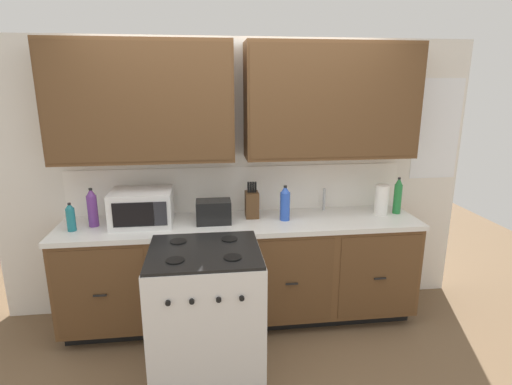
{
  "coord_description": "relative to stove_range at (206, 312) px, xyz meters",
  "views": [
    {
      "loc": [
        -0.28,
        -2.88,
        2.01
      ],
      "look_at": [
        0.12,
        0.27,
        1.16
      ],
      "focal_mm": 28.51,
      "sensor_mm": 36.0,
      "label": 1
    }
  ],
  "objects": [
    {
      "name": "counter_run",
      "position": [
        0.31,
        0.63,
        -0.0
      ],
      "size": [
        2.96,
        0.64,
        0.91
      ],
      "color": "black",
      "rests_on": "ground_plane"
    },
    {
      "name": "ground_plane",
      "position": [
        0.31,
        0.33,
        -0.47
      ],
      "size": [
        8.0,
        8.0,
        0.0
      ],
      "primitive_type": "plane",
      "color": "brown"
    },
    {
      "name": "knife_block",
      "position": [
        0.41,
        0.73,
        0.56
      ],
      "size": [
        0.11,
        0.14,
        0.31
      ],
      "color": "#52361E",
      "rests_on": "counter_run"
    },
    {
      "name": "stove_range",
      "position": [
        0.0,
        0.0,
        0.0
      ],
      "size": [
        0.76,
        0.68,
        0.95
      ],
      "color": "white",
      "rests_on": "ground_plane"
    },
    {
      "name": "sink_faucet",
      "position": [
        1.07,
        0.84,
        0.54
      ],
      "size": [
        0.02,
        0.02,
        0.2
      ],
      "primitive_type": "cylinder",
      "color": "#B2B5BA",
      "rests_on": "counter_run"
    },
    {
      "name": "bottle_violet",
      "position": [
        -0.87,
        0.66,
        0.6
      ],
      "size": [
        0.08,
        0.08,
        0.31
      ],
      "color": "#663384",
      "rests_on": "counter_run"
    },
    {
      "name": "paper_towel_roll",
      "position": [
        1.53,
        0.67,
        0.57
      ],
      "size": [
        0.12,
        0.12,
        0.26
      ],
      "primitive_type": "cylinder",
      "color": "white",
      "rests_on": "counter_run"
    },
    {
      "name": "microwave",
      "position": [
        -0.49,
        0.66,
        0.58
      ],
      "size": [
        0.48,
        0.37,
        0.28
      ],
      "color": "white",
      "rests_on": "counter_run"
    },
    {
      "name": "wall_unit",
      "position": [
        0.31,
        0.83,
        1.16
      ],
      "size": [
        4.13,
        0.4,
        2.39
      ],
      "color": "white",
      "rests_on": "ground_plane"
    },
    {
      "name": "toaster",
      "position": [
        0.08,
        0.62,
        0.54
      ],
      "size": [
        0.28,
        0.18,
        0.19
      ],
      "color": "black",
      "rests_on": "counter_run"
    },
    {
      "name": "bottle_teal",
      "position": [
        -1.01,
        0.57,
        0.55
      ],
      "size": [
        0.07,
        0.07,
        0.22
      ],
      "color": "#1E707A",
      "rests_on": "counter_run"
    },
    {
      "name": "bottle_blue",
      "position": [
        0.67,
        0.62,
        0.59
      ],
      "size": [
        0.08,
        0.08,
        0.3
      ],
      "color": "blue",
      "rests_on": "counter_run"
    },
    {
      "name": "bottle_green",
      "position": [
        1.68,
        0.68,
        0.6
      ],
      "size": [
        0.07,
        0.07,
        0.32
      ],
      "color": "#237A38",
      "rests_on": "counter_run"
    }
  ]
}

